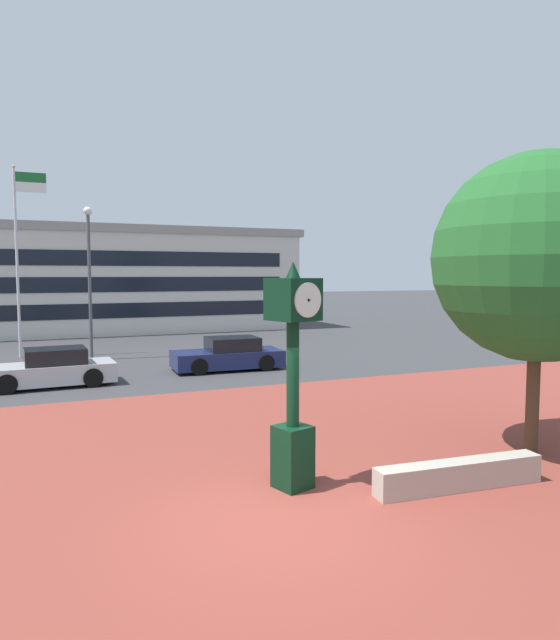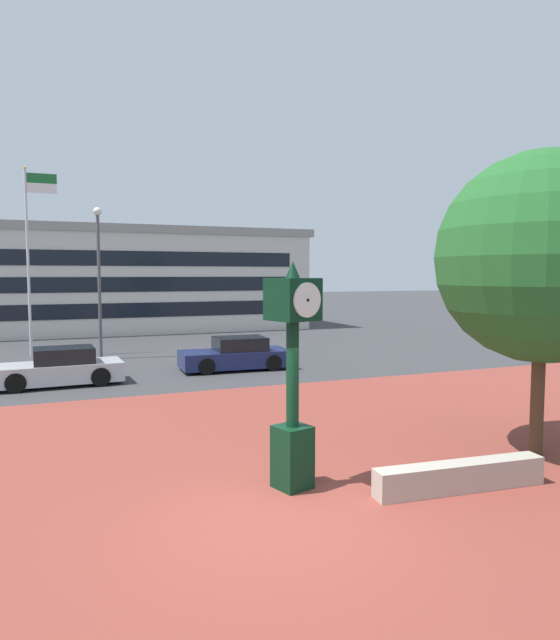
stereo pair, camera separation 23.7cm
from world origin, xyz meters
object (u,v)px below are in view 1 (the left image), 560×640
street_clock (293,371)px  civic_building (64,280)px  street_lamp_post (89,267)px  car_street_mid (51,369)px  flagpole_primary (19,248)px  car_street_near (229,355)px  plaza_tree (540,263)px

street_clock → civic_building: bearing=77.6°
street_clock → street_lamp_post: 17.29m
car_street_mid → street_lamp_post: 6.86m
flagpole_primary → street_lamp_post: size_ratio=1.28×
street_clock → car_street_near: street_clock is taller
street_clock → car_street_near: (2.83, 12.27, -1.51)m
plaza_tree → car_street_mid: (-9.38, 11.49, -3.43)m
car_street_near → street_lamp_post: (-4.74, 4.79, 3.50)m
street_clock → car_street_mid: (-3.69, 11.44, -1.51)m
civic_building → plaza_tree: bearing=-75.8°
street_lamp_post → civic_building: bearing=91.6°
plaza_tree → street_lamp_post: 18.72m
car_street_mid → civic_building: civic_building is taller
civic_building → car_street_near: bearing=-75.1°
plaza_tree → civic_building: bearing=104.2°
street_clock → civic_building: (-2.32, 31.57, 1.31)m
car_street_near → street_lamp_post: bearing=47.1°
street_clock → civic_building: size_ratio=0.13×
car_street_mid → street_clock: bearing=-164.8°
street_clock → car_street_mid: 12.12m
street_clock → flagpole_primary: 19.80m
plaza_tree → car_street_near: plaza_tree is taller
car_street_near → plaza_tree: bearing=-164.4°
street_lamp_post → car_street_near: bearing=-45.3°
plaza_tree → flagpole_primary: size_ratio=0.73×
car_street_mid → flagpole_primary: bearing=4.8°
flagpole_primary → street_lamp_post: (2.77, -1.96, -0.85)m
plaza_tree → street_lamp_post: (-7.60, 17.11, 0.06)m
car_street_mid → flagpole_primary: flagpole_primary is taller
street_lamp_post → car_street_mid: bearing=-107.6°
car_street_mid → street_lamp_post: size_ratio=0.64×
street_clock → street_lamp_post: (-1.91, 17.07, 1.99)m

